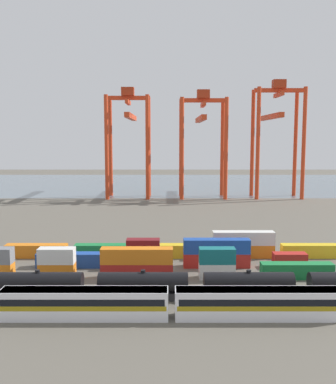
# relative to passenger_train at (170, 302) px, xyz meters

# --- Properties ---
(ground_plane) EXTENTS (420.00, 420.00, 0.00)m
(ground_plane) POSITION_rel_passenger_train_xyz_m (6.99, 62.06, -2.14)
(ground_plane) COLOR #5B564C
(harbour_water) EXTENTS (400.00, 110.00, 0.01)m
(harbour_water) POSITION_rel_passenger_train_xyz_m (6.99, 170.86, -2.14)
(harbour_water) COLOR slate
(harbour_water) RESTS_ON ground_plane
(passenger_train) EXTENTS (44.79, 3.14, 3.90)m
(passenger_train) POSITION_rel_passenger_train_xyz_m (0.00, 0.00, 0.00)
(passenger_train) COLOR silver
(passenger_train) RESTS_ON ground_plane
(freight_tank_row) EXTENTS (75.08, 2.86, 4.32)m
(freight_tank_row) POSITION_rel_passenger_train_xyz_m (11.36, 7.15, -0.11)
(freight_tank_row) COLOR #232326
(freight_tank_row) RESTS_ON ground_plane
(shipping_container_2) EXTENTS (6.04, 2.44, 2.60)m
(shipping_container_2) POSITION_rel_passenger_train_xyz_m (-19.19, 16.75, -0.84)
(shipping_container_2) COLOR orange
(shipping_container_2) RESTS_ON ground_plane
(shipping_container_3) EXTENTS (6.04, 2.44, 2.60)m
(shipping_container_3) POSITION_rel_passenger_train_xyz_m (-19.19, 16.75, 1.76)
(shipping_container_3) COLOR silver
(shipping_container_3) RESTS_ON shipping_container_2
(shipping_container_4) EXTENTS (12.10, 2.44, 2.60)m
(shipping_container_4) POSITION_rel_passenger_train_xyz_m (-5.71, 16.75, -0.84)
(shipping_container_4) COLOR #AD211C
(shipping_container_4) RESTS_ON ground_plane
(shipping_container_5) EXTENTS (12.10, 2.44, 2.60)m
(shipping_container_5) POSITION_rel_passenger_train_xyz_m (-5.71, 16.75, 1.76)
(shipping_container_5) COLOR orange
(shipping_container_5) RESTS_ON shipping_container_4
(shipping_container_6) EXTENTS (6.04, 2.44, 2.60)m
(shipping_container_6) POSITION_rel_passenger_train_xyz_m (7.77, 16.75, -0.84)
(shipping_container_6) COLOR silver
(shipping_container_6) RESTS_ON ground_plane
(shipping_container_7) EXTENTS (6.04, 2.44, 2.60)m
(shipping_container_7) POSITION_rel_passenger_train_xyz_m (7.77, 16.75, 1.76)
(shipping_container_7) COLOR #146066
(shipping_container_7) RESTS_ON shipping_container_6
(shipping_container_8) EXTENTS (12.10, 2.44, 2.60)m
(shipping_container_8) POSITION_rel_passenger_train_xyz_m (21.24, 16.75, -0.84)
(shipping_container_8) COLOR #197538
(shipping_container_8) RESTS_ON ground_plane
(shipping_container_11) EXTENTS (12.10, 2.44, 2.60)m
(shipping_container_11) POSITION_rel_passenger_train_xyz_m (-18.45, 23.34, -0.84)
(shipping_container_11) COLOR #1C4299
(shipping_container_11) RESTS_ON ground_plane
(shipping_container_12) EXTENTS (6.04, 2.44, 2.60)m
(shipping_container_12) POSITION_rel_passenger_train_xyz_m (-5.02, 23.34, -0.84)
(shipping_container_12) COLOR silver
(shipping_container_12) RESTS_ON ground_plane
(shipping_container_13) EXTENTS (6.04, 2.44, 2.60)m
(shipping_container_13) POSITION_rel_passenger_train_xyz_m (-5.02, 23.34, 1.76)
(shipping_container_13) COLOR maroon
(shipping_container_13) RESTS_ON shipping_container_12
(shipping_container_14) EXTENTS (12.10, 2.44, 2.60)m
(shipping_container_14) POSITION_rel_passenger_train_xyz_m (8.40, 23.34, -0.84)
(shipping_container_14) COLOR #AD211C
(shipping_container_14) RESTS_ON ground_plane
(shipping_container_15) EXTENTS (12.10, 2.44, 2.60)m
(shipping_container_15) POSITION_rel_passenger_train_xyz_m (8.40, 23.34, 1.76)
(shipping_container_15) COLOR #1C4299
(shipping_container_15) RESTS_ON shipping_container_14
(shipping_container_16) EXTENTS (6.04, 2.44, 2.60)m
(shipping_container_16) POSITION_rel_passenger_train_xyz_m (21.83, 23.34, -0.84)
(shipping_container_16) COLOR #AD211C
(shipping_container_16) RESTS_ON ground_plane
(shipping_container_17) EXTENTS (12.10, 2.44, 2.60)m
(shipping_container_17) POSITION_rel_passenger_train_xyz_m (-26.53, 29.94, -0.84)
(shipping_container_17) COLOR orange
(shipping_container_17) RESTS_ON ground_plane
(shipping_container_18) EXTENTS (12.10, 2.44, 2.60)m
(shipping_container_18) POSITION_rel_passenger_train_xyz_m (-12.89, 29.94, -0.84)
(shipping_container_18) COLOR #197538
(shipping_container_18) RESTS_ON ground_plane
(shipping_container_19) EXTENTS (6.04, 2.44, 2.60)m
(shipping_container_19) POSITION_rel_passenger_train_xyz_m (0.76, 29.94, -0.84)
(shipping_container_19) COLOR gold
(shipping_container_19) RESTS_ON ground_plane
(shipping_container_20) EXTENTS (12.10, 2.44, 2.60)m
(shipping_container_20) POSITION_rel_passenger_train_xyz_m (14.40, 29.94, -0.84)
(shipping_container_20) COLOR orange
(shipping_container_20) RESTS_ON ground_plane
(shipping_container_21) EXTENTS (12.10, 2.44, 2.60)m
(shipping_container_21) POSITION_rel_passenger_train_xyz_m (14.40, 29.94, 1.76)
(shipping_container_21) COLOR silver
(shipping_container_21) RESTS_ON shipping_container_20
(shipping_container_22) EXTENTS (12.10, 2.44, 2.60)m
(shipping_container_22) POSITION_rel_passenger_train_xyz_m (28.05, 29.94, -0.84)
(shipping_container_22) COLOR gold
(shipping_container_22) RESTS_ON ground_plane
(gantry_crane_west) EXTENTS (17.08, 39.35, 42.71)m
(gantry_crane_west) POSITION_rel_passenger_train_xyz_m (-15.97, 122.13, 24.41)
(gantry_crane_west) COLOR red
(gantry_crane_west) RESTS_ON ground_plane
(gantry_crane_central) EXTENTS (18.28, 39.23, 41.79)m
(gantry_crane_central) POSITION_rel_passenger_train_xyz_m (13.13, 122.13, 23.88)
(gantry_crane_central) COLOR red
(gantry_crane_central) RESTS_ON ground_plane
(gantry_crane_east) EXTENTS (18.93, 39.14, 45.59)m
(gantry_crane_east) POSITION_rel_passenger_train_xyz_m (42.23, 121.98, 25.56)
(gantry_crane_east) COLOR red
(gantry_crane_east) RESTS_ON ground_plane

